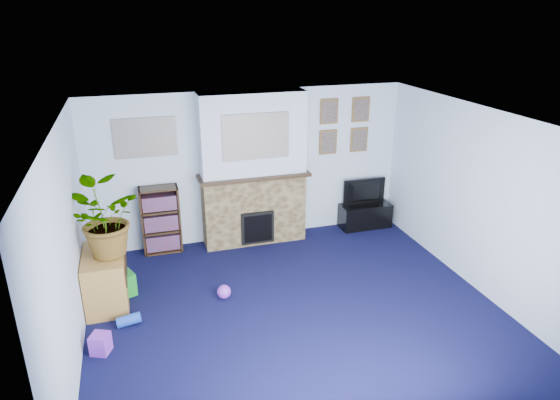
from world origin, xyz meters
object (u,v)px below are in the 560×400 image
object	(u,v)px
tv_stand	(365,215)
sideboard	(106,278)
bookshelf	(161,221)
television	(366,192)

from	to	relation	value
tv_stand	sideboard	bearing A→B (deg)	-164.00
tv_stand	sideboard	distance (m)	4.36
bookshelf	tv_stand	bearing A→B (deg)	-1.29
tv_stand	bookshelf	size ratio (longest dim) A/B	0.82
bookshelf	sideboard	world-z (taller)	bookshelf
tv_stand	television	xyz separation A→B (m)	(-0.00, 0.02, 0.40)
tv_stand	sideboard	world-z (taller)	sideboard
tv_stand	sideboard	size ratio (longest dim) A/B	0.97
tv_stand	television	size ratio (longest dim) A/B	1.16
television	bookshelf	bearing A→B (deg)	0.41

